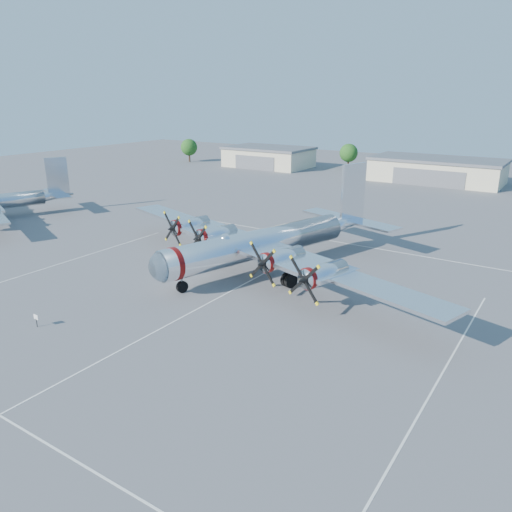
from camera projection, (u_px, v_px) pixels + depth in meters
The scene contains 8 objects.
ground at pixel (215, 300), 48.71m from camera, with size 260.00×260.00×0.00m, color #535356.
parking_lines at pixel (203, 306), 47.32m from camera, with size 60.00×50.08×0.01m.
hangar_west at pixel (269, 157), 136.47m from camera, with size 22.60×14.60×5.40m.
hangar_center at pixel (437, 170), 112.95m from camera, with size 28.60×14.60×5.40m.
tree_far_west at pixel (189, 147), 145.93m from camera, with size 4.80×4.80×6.64m.
tree_west at pixel (349, 153), 131.94m from camera, with size 4.80×4.80×6.64m.
main_bomber_b29 at pixel (268, 268), 57.44m from camera, with size 48.93×33.46×10.82m, color white, non-canonical shape.
info_placard at pixel (36, 318), 42.82m from camera, with size 0.60×0.07×1.14m.
Camera 1 is at (28.10, -35.35, 19.18)m, focal length 35.00 mm.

